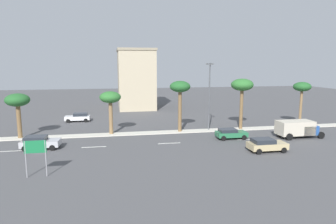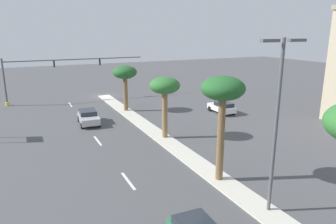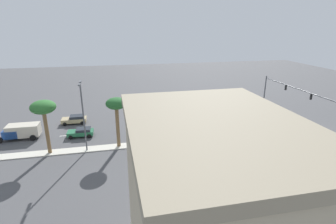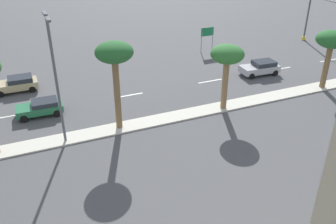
# 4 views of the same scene
# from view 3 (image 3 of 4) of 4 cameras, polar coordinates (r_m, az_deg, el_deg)

# --- Properties ---
(ground_plane) EXTENTS (160.00, 160.00, 0.00)m
(ground_plane) POSITION_cam_3_polar(r_m,az_deg,el_deg) (39.11, -5.87, -7.05)
(ground_plane) COLOR #4C4C4F
(median_curb) EXTENTS (1.80, 74.60, 0.12)m
(median_curb) POSITION_cam_3_polar(r_m,az_deg,el_deg) (39.21, -18.10, -7.77)
(median_curb) COLOR beige
(median_curb) RESTS_ON ground
(lane_stripe_trailing) EXTENTS (0.20, 2.80, 0.01)m
(lane_stripe_trailing) POSITION_cam_3_polar(r_m,az_deg,el_deg) (52.65, 21.45, -1.42)
(lane_stripe_trailing) COLOR silver
(lane_stripe_trailing) RESTS_ON ground
(lane_stripe_left) EXTENTS (0.20, 2.80, 0.01)m
(lane_stripe_left) POSITION_cam_3_polar(r_m,az_deg,el_deg) (49.09, 14.32, -2.10)
(lane_stripe_left) COLOR silver
(lane_stripe_left) RESTS_ON ground
(lane_stripe_center) EXTENTS (0.20, 2.80, 0.01)m
(lane_stripe_center) POSITION_cam_3_polar(r_m,az_deg,el_deg) (45.85, 3.87, -3.02)
(lane_stripe_center) COLOR silver
(lane_stripe_center) RESTS_ON ground
(lane_stripe_inboard) EXTENTS (0.20, 2.80, 0.01)m
(lane_stripe_inboard) POSITION_cam_3_polar(r_m,az_deg,el_deg) (44.35, -7.41, -3.91)
(lane_stripe_inboard) COLOR silver
(lane_stripe_inboard) RESTS_ON ground
(lane_stripe_far) EXTENTS (0.20, 2.80, 0.01)m
(lane_stripe_far) POSITION_cam_3_polar(r_m,az_deg,el_deg) (44.84, -20.64, -4.75)
(lane_stripe_far) COLOR silver
(lane_stripe_far) RESTS_ON ground
(traffic_signal_gantry) EXTENTS (20.11, 0.53, 6.53)m
(traffic_signal_gantry) POSITION_cam_3_polar(r_m,az_deg,el_deg) (55.16, 23.27, 3.97)
(traffic_signal_gantry) COLOR #515459
(traffic_signal_gantry) RESTS_ON ground
(directional_road_sign) EXTENTS (0.10, 1.79, 3.20)m
(directional_road_sign) POSITION_cam_3_polar(r_m,az_deg,el_deg) (54.22, 5.77, 2.97)
(directional_road_sign) COLOR gray
(directional_road_sign) RESTS_ON ground
(palm_tree_leading) EXTENTS (3.04, 3.04, 5.78)m
(palm_tree_leading) POSITION_cam_3_polar(r_m,az_deg,el_deg) (42.81, 18.78, 1.28)
(palm_tree_leading) COLOR brown
(palm_tree_leading) RESTS_ON median_curb
(palm_tree_trailing) EXTENTS (2.87, 2.87, 5.84)m
(palm_tree_trailing) POSITION_cam_3_polar(r_m,az_deg,el_deg) (38.15, 3.58, 0.33)
(palm_tree_trailing) COLOR olive
(palm_tree_trailing) RESTS_ON median_curb
(palm_tree_far) EXTENTS (2.88, 2.88, 7.17)m
(palm_tree_far) POSITION_cam_3_polar(r_m,az_deg,el_deg) (36.78, -11.10, 1.32)
(palm_tree_far) COLOR brown
(palm_tree_far) RESTS_ON median_curb
(palm_tree_rear) EXTENTS (3.22, 3.22, 7.40)m
(palm_tree_rear) POSITION_cam_3_polar(r_m,az_deg,el_deg) (37.69, -25.35, 0.61)
(palm_tree_rear) COLOR brown
(palm_tree_rear) RESTS_ON median_curb
(street_lamp_front) EXTENTS (2.90, 0.24, 9.64)m
(street_lamp_front) POSITION_cam_3_polar(r_m,az_deg,el_deg) (36.77, -17.92, 0.12)
(street_lamp_front) COLOR #515459
(street_lamp_front) RESTS_ON median_curb
(sedan_silver_front) EXTENTS (2.31, 4.33, 1.49)m
(sedan_silver_front) POSITION_cam_3_polar(r_m,az_deg,el_deg) (47.15, 11.10, -1.70)
(sedan_silver_front) COLOR #B2B2B7
(sedan_silver_front) RESTS_ON ground
(sedan_tan_left) EXTENTS (2.11, 4.18, 1.45)m
(sedan_tan_left) POSITION_cam_3_polar(r_m,az_deg,el_deg) (49.49, -19.52, -1.48)
(sedan_tan_left) COLOR tan
(sedan_tan_left) RESTS_ON ground
(sedan_white_rear) EXTENTS (1.89, 4.06, 1.46)m
(sedan_white_rear) POSITION_cam_3_polar(r_m,az_deg,el_deg) (32.96, 17.92, -11.61)
(sedan_white_rear) COLOR silver
(sedan_white_rear) RESTS_ON ground
(sedan_green_mid) EXTENTS (2.10, 3.96, 1.31)m
(sedan_green_mid) POSITION_cam_3_polar(r_m,az_deg,el_deg) (43.58, -18.25, -4.14)
(sedan_green_mid) COLOR #287047
(sedan_green_mid) RESTS_ON ground
(box_truck) EXTENTS (2.58, 5.82, 2.25)m
(box_truck) POSITION_cam_3_polar(r_m,az_deg,el_deg) (46.27, -29.24, -3.61)
(box_truck) COLOR #234C99
(box_truck) RESTS_ON ground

